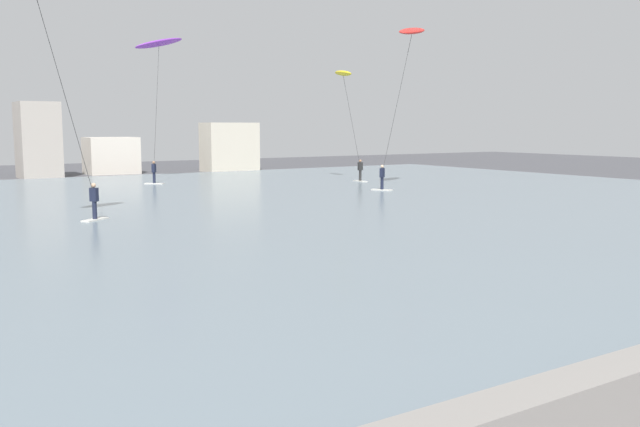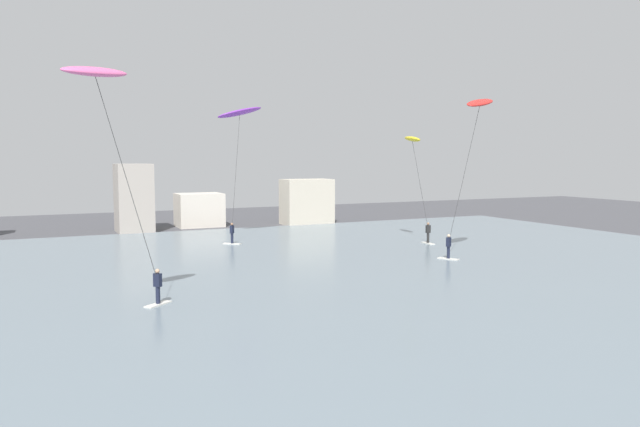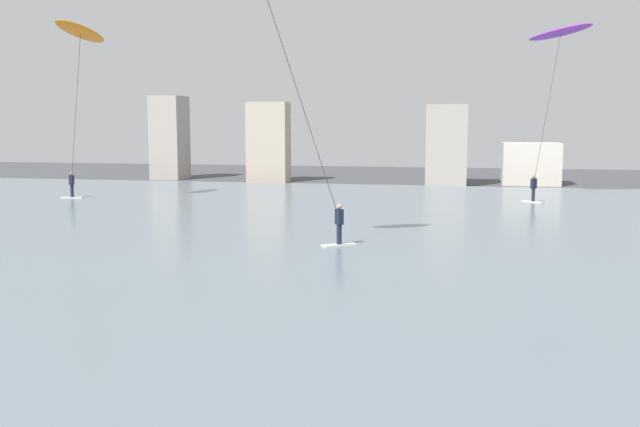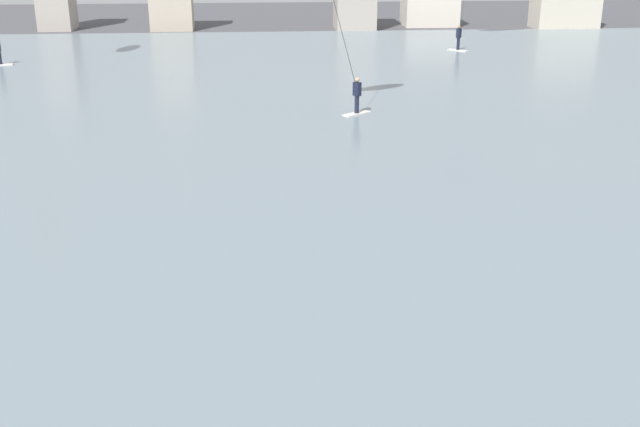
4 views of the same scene
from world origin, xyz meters
name	(u,v)px [view 4 (image 4 of 4)]	position (x,y,z in m)	size (l,w,h in m)	color
water_bay	(349,108)	(0.00, 30.62, 0.05)	(84.00, 52.00, 0.10)	slate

